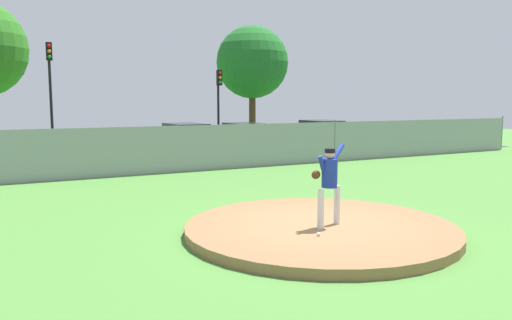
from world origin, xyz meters
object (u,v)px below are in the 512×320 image
(traffic_cone_orange, at_px, (150,153))
(pitcher_youth, at_px, (329,179))
(parked_car_teal, at_px, (246,140))
(traffic_light_near, at_px, (50,80))
(parked_car_charcoal, at_px, (186,141))
(baseball, at_px, (319,234))
(traffic_light_far, at_px, (219,95))
(parked_car_silver, at_px, (322,137))

(traffic_cone_orange, bearing_deg, pitcher_youth, -92.78)
(parked_car_teal, bearing_deg, traffic_light_near, 152.39)
(parked_car_charcoal, xyz_separation_m, traffic_light_near, (-5.67, 4.30, 3.04))
(traffic_cone_orange, bearing_deg, traffic_light_near, 137.50)
(parked_car_charcoal, height_order, traffic_light_near, traffic_light_near)
(baseball, height_order, traffic_cone_orange, traffic_cone_orange)
(baseball, distance_m, traffic_cone_orange, 16.19)
(parked_car_charcoal, xyz_separation_m, traffic_light_far, (3.53, 3.96, 2.35))
(parked_car_teal, bearing_deg, parked_car_silver, -4.49)
(baseball, xyz_separation_m, parked_car_silver, (10.67, 14.87, 0.58))
(baseball, xyz_separation_m, traffic_light_near, (-2.68, 19.83, 3.61))
(baseball, xyz_separation_m, traffic_cone_orange, (1.35, 16.13, 0.03))
(traffic_cone_orange, bearing_deg, parked_car_teal, -10.78)
(baseball, distance_m, parked_car_charcoal, 15.82)
(parked_car_charcoal, distance_m, parked_car_teal, 3.15)
(baseball, distance_m, traffic_light_far, 20.75)
(traffic_cone_orange, bearing_deg, baseball, -94.79)
(parked_car_teal, height_order, traffic_light_far, traffic_light_far)
(traffic_light_near, height_order, traffic_light_far, traffic_light_near)
(baseball, bearing_deg, traffic_cone_orange, 85.21)
(parked_car_teal, xyz_separation_m, traffic_cone_orange, (-4.77, 0.91, -0.53))
(parked_car_teal, bearing_deg, traffic_cone_orange, 169.22)
(baseball, relative_size, traffic_cone_orange, 0.13)
(traffic_light_far, bearing_deg, baseball, -108.50)
(parked_car_teal, distance_m, traffic_cone_orange, 4.89)
(parked_car_charcoal, bearing_deg, traffic_light_near, 142.80)
(baseball, height_order, traffic_light_far, traffic_light_far)
(parked_car_teal, relative_size, traffic_light_far, 0.99)
(baseball, distance_m, parked_car_teal, 16.42)
(traffic_cone_orange, relative_size, traffic_light_near, 0.10)
(parked_car_teal, height_order, traffic_light_near, traffic_light_near)
(baseball, height_order, parked_car_charcoal, parked_car_charcoal)
(traffic_light_near, xyz_separation_m, traffic_light_far, (9.20, -0.35, -0.69))
(parked_car_silver, relative_size, traffic_cone_orange, 7.74)
(pitcher_youth, distance_m, traffic_cone_orange, 15.68)
(parked_car_charcoal, distance_m, traffic_light_near, 7.74)
(parked_car_charcoal, height_order, parked_car_teal, parked_car_charcoal)
(parked_car_charcoal, distance_m, traffic_cone_orange, 1.83)
(traffic_light_near, relative_size, traffic_light_far, 1.24)
(pitcher_youth, xyz_separation_m, baseball, (-0.59, -0.50, -0.96))
(parked_car_charcoal, relative_size, parked_car_silver, 1.09)
(traffic_light_far, bearing_deg, pitcher_youth, -107.33)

